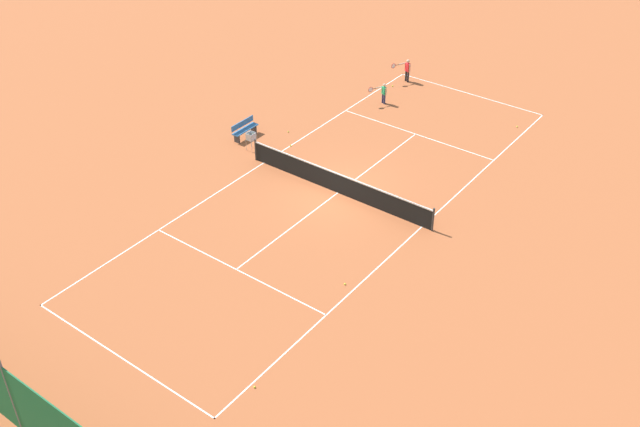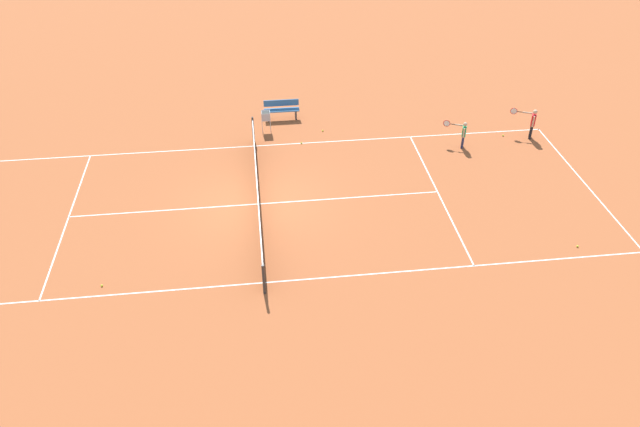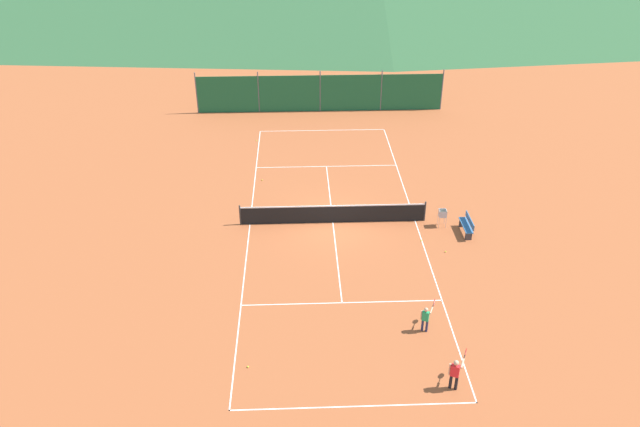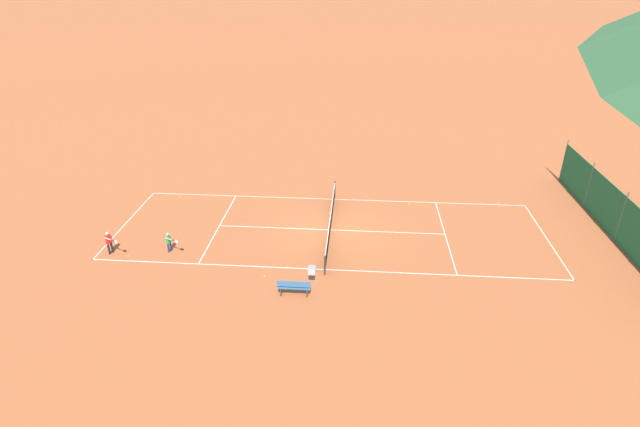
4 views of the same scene
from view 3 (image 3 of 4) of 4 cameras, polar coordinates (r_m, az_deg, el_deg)
name	(u,v)px [view 3 (image 3 of 4)]	position (r m, az deg, el deg)	size (l,w,h in m)	color
ground_plane	(333,222)	(30.88, 1.18, -0.82)	(600.00, 600.00, 0.00)	#A8542D
court_line_markings	(333,222)	(30.88, 1.18, -0.81)	(8.25, 23.85, 0.01)	white
tennis_net	(333,214)	(30.63, 1.19, -0.01)	(9.18, 0.08, 1.06)	#2D2D2D
windscreen_fence_far	(320,93)	(44.44, 0.01, 10.94)	(17.28, 0.08, 2.90)	#1E6038
player_far_baseline	(426,317)	(24.22, 9.67, -9.28)	(0.67, 0.85, 1.10)	#23284C
player_near_service	(455,372)	(22.08, 12.27, -13.94)	(0.77, 0.93, 1.26)	black
tennis_ball_by_net_right	(445,252)	(29.16, 11.40, -3.43)	(0.07, 0.07, 0.07)	#CCE033
tennis_ball_far_corner	(454,366)	(23.30, 12.11, -13.48)	(0.07, 0.07, 0.07)	#CCE033
tennis_ball_alley_right	(421,241)	(29.77, 9.25, -2.45)	(0.07, 0.07, 0.07)	#CCE033
tennis_ball_service_box	(248,367)	(22.93, -6.61, -13.75)	(0.07, 0.07, 0.07)	#CCE033
tennis_ball_by_net_left	(256,140)	(40.10, -5.84, 6.66)	(0.07, 0.07, 0.07)	#CCE033
tennis_ball_near_corner	(262,180)	(35.01, -5.32, 3.06)	(0.07, 0.07, 0.07)	#CCE033
ball_hopper	(443,214)	(30.84, 11.16, -0.07)	(0.36, 0.36, 0.89)	#B7B7BC
courtside_bench	(467,225)	(30.59, 13.28, -1.04)	(0.36, 1.50, 0.84)	#336699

